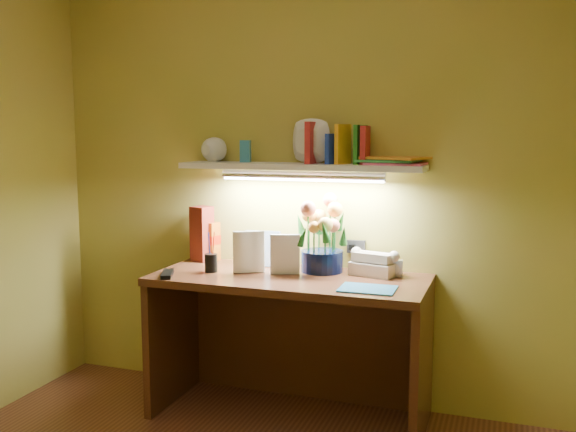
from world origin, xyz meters
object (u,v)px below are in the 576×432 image
object	(u,v)px
desk	(289,347)
whisky_bottle	(211,236)
telephone	(375,262)
desk_clock	(394,268)
flower_bouquet	(322,235)

from	to	relation	value
desk	whisky_bottle	size ratio (longest dim) A/B	5.01
telephone	whisky_bottle	size ratio (longest dim) A/B	0.80
desk_clock	whisky_bottle	size ratio (longest dim) A/B	0.30
telephone	whisky_bottle	bearing A→B (deg)	-169.92
flower_bouquet	telephone	world-z (taller)	flower_bouquet
flower_bouquet	whisky_bottle	world-z (taller)	flower_bouquet
flower_bouquet	telephone	distance (m)	0.30
desk_clock	telephone	bearing A→B (deg)	173.09
flower_bouquet	desk_clock	distance (m)	0.41
desk	whisky_bottle	world-z (taller)	whisky_bottle
desk	desk_clock	distance (m)	0.68
desk	flower_bouquet	world-z (taller)	flower_bouquet
telephone	desk_clock	bearing A→B (deg)	15.22
desk	desk_clock	world-z (taller)	desk_clock
telephone	desk_clock	xyz separation A→B (m)	(0.10, 0.00, -0.03)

